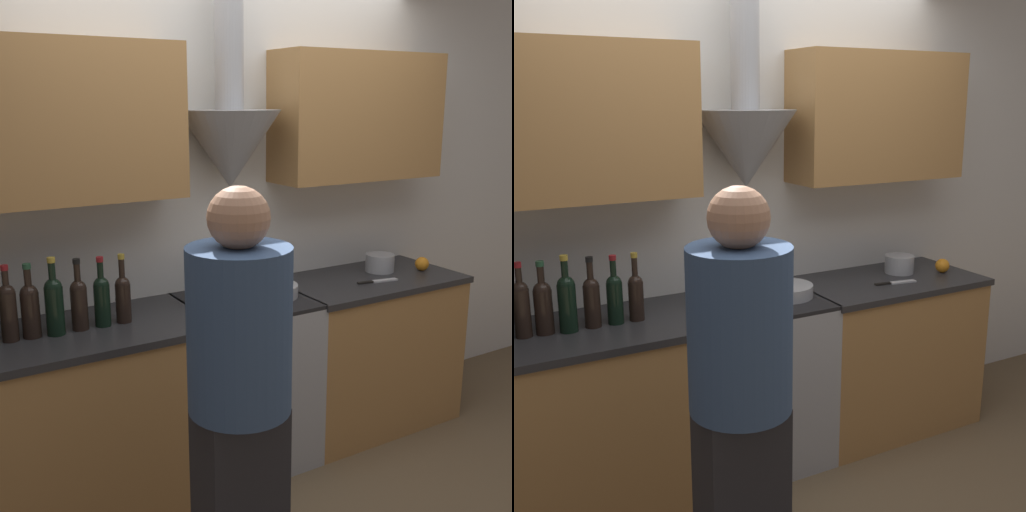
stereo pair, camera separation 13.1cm
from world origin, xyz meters
TOP-DOWN VIEW (x-y plane):
  - ground_plane at (0.00, 0.00)m, footprint 12.00×12.00m
  - wall_back at (-0.05, 0.60)m, footprint 8.40×0.52m
  - counter_left at (-0.96, 0.33)m, footprint 1.32×0.62m
  - counter_right at (0.82, 0.33)m, footprint 1.06×0.62m
  - stove_range at (0.00, 0.33)m, footprint 0.61×0.60m
  - wine_bottle_4 at (-1.15, 0.35)m, footprint 0.07×0.07m
  - wine_bottle_5 at (-1.06, 0.34)m, footprint 0.08×0.08m
  - wine_bottle_6 at (-0.96, 0.32)m, footprint 0.08×0.08m
  - wine_bottle_7 at (-0.86, 0.33)m, footprint 0.07×0.07m
  - wine_bottle_8 at (-0.75, 0.33)m, footprint 0.07×0.07m
  - wine_bottle_9 at (-0.65, 0.33)m, footprint 0.07×0.07m
  - stock_pot at (-0.14, 0.32)m, footprint 0.24×0.24m
  - mixing_bowl at (0.14, 0.30)m, footprint 0.28×0.28m
  - orange_fruit at (1.19, 0.27)m, footprint 0.08×0.08m
  - saucepan at (0.96, 0.39)m, footprint 0.17×0.17m
  - chefs_knife at (0.80, 0.22)m, footprint 0.25×0.07m
  - person_foreground_left at (-0.59, -0.64)m, footprint 0.36×0.36m

SIDE VIEW (x-z plane):
  - ground_plane at x=0.00m, z-range 0.00..0.00m
  - counter_left at x=-0.96m, z-range 0.00..0.90m
  - counter_right at x=0.82m, z-range 0.00..0.90m
  - stove_range at x=0.00m, z-range 0.00..0.90m
  - person_foreground_left at x=-0.59m, z-range 0.08..1.71m
  - chefs_knife at x=0.80m, z-range 0.89..0.91m
  - mixing_bowl at x=0.14m, z-range 0.90..0.96m
  - orange_fruit at x=1.19m, z-range 0.90..0.98m
  - saucepan at x=0.96m, z-range 0.90..1.00m
  - stock_pot at x=-0.14m, z-range 0.90..1.05m
  - wine_bottle_9 at x=-0.65m, z-range 0.86..1.18m
  - wine_bottle_8 at x=-0.75m, z-range 0.87..1.19m
  - wine_bottle_7 at x=-0.86m, z-range 0.86..1.19m
  - wine_bottle_5 at x=-1.06m, z-range 0.87..1.19m
  - wine_bottle_4 at x=-1.15m, z-range 0.87..1.20m
  - wine_bottle_6 at x=-0.96m, z-range 0.87..1.21m
  - wall_back at x=-0.05m, z-range 0.16..2.76m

